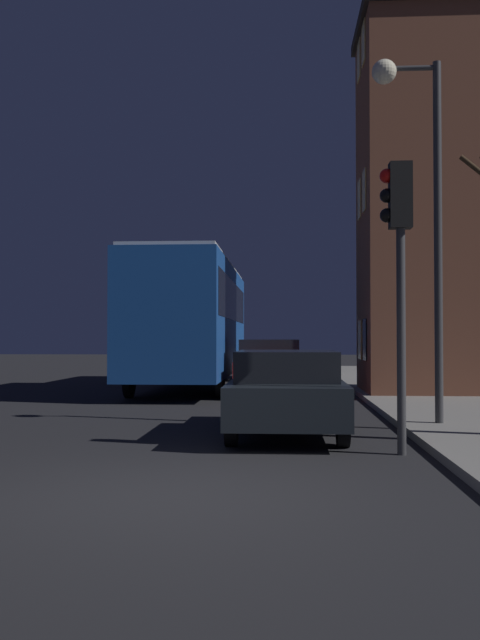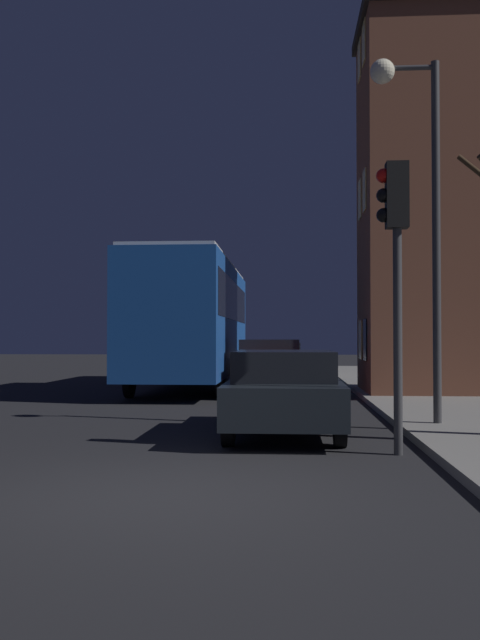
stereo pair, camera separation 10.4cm
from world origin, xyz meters
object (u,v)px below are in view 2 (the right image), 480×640
at_px(car_near_lane, 284,390).
at_px(car_far_lane, 281,359).
at_px(streetlamp, 415,171).
at_px(car_mid_lane, 270,366).
at_px(bus, 193,315).
at_px(traffic_light, 395,244).

height_order(car_near_lane, car_far_lane, car_far_lane).
bearing_deg(streetlamp, car_mid_lane, 110.01).
bearing_deg(bus, car_far_lane, 66.00).
height_order(traffic_light, bus, traffic_light).
relative_size(car_near_lane, car_far_lane, 1.02).
xyz_separation_m(car_mid_lane, car_far_lane, (0.20, 8.49, -0.05)).
xyz_separation_m(traffic_light, car_near_lane, (-1.51, 1.99, -2.14)).
relative_size(car_near_lane, car_mid_lane, 1.06).
bearing_deg(streetlamp, car_near_lane, -164.32).
xyz_separation_m(streetlamp, bus, (-5.16, 9.86, -2.14)).
xyz_separation_m(streetlamp, car_near_lane, (-2.25, -0.63, -3.73)).
bearing_deg(car_mid_lane, streetlamp, -69.99).
bearing_deg(car_near_lane, car_far_lane, 90.83).
xyz_separation_m(car_near_lane, car_mid_lane, (-0.44, 8.01, 0.07)).
bearing_deg(car_near_lane, car_mid_lane, 93.12).
relative_size(streetlamp, car_near_lane, 1.43).
height_order(bus, car_near_lane, bus).
relative_size(traffic_light, bus, 0.35).
distance_m(traffic_light, bus, 13.25).
bearing_deg(car_near_lane, bus, 105.52).
relative_size(car_mid_lane, car_far_lane, 0.96).
bearing_deg(traffic_light, streetlamp, 74.24).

